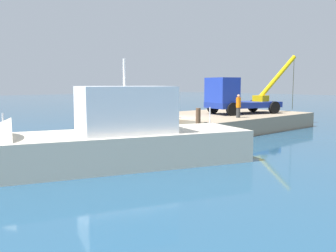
% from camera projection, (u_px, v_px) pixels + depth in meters
% --- Properties ---
extents(ground, '(200.00, 200.00, 0.00)m').
position_uv_depth(ground, '(177.00, 134.00, 26.39)').
color(ground, navy).
extents(dock, '(12.59, 8.65, 1.18)m').
position_uv_depth(dock, '(226.00, 121.00, 30.08)').
color(dock, gray).
rests_on(dock, ground).
extents(crane_truck, '(9.10, 4.14, 4.91)m').
position_uv_depth(crane_truck, '(236.00, 97.00, 29.57)').
color(crane_truck, navy).
rests_on(crane_truck, dock).
extents(dock_worker, '(0.34, 0.34, 1.66)m').
position_uv_depth(dock_worker, '(238.00, 106.00, 26.29)').
color(dock_worker, '#373737').
rests_on(dock_worker, dock).
extents(salvaged_car, '(4.37, 3.08, 2.79)m').
position_uv_depth(salvaged_car, '(156.00, 127.00, 25.20)').
color(salvaged_car, silver).
rests_on(salvaged_car, ground).
extents(moored_yacht, '(14.92, 8.36, 6.15)m').
position_uv_depth(moored_yacht, '(66.00, 154.00, 15.51)').
color(moored_yacht, beige).
rests_on(moored_yacht, ground).
extents(piling_near, '(0.38, 0.38, 2.27)m').
position_uv_depth(piling_near, '(132.00, 117.00, 27.86)').
color(piling_near, brown).
rests_on(piling_near, ground).
extents(piling_mid, '(0.36, 0.36, 2.35)m').
position_uv_depth(piling_mid, '(154.00, 118.00, 26.44)').
color(piling_mid, brown).
rests_on(piling_mid, ground).
extents(piling_far, '(0.36, 0.36, 1.67)m').
position_uv_depth(piling_far, '(175.00, 126.00, 24.47)').
color(piling_far, brown).
rests_on(piling_far, ground).
extents(piling_end, '(0.30, 0.30, 2.09)m').
position_uv_depth(piling_end, '(198.00, 125.00, 23.05)').
color(piling_end, brown).
rests_on(piling_end, ground).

